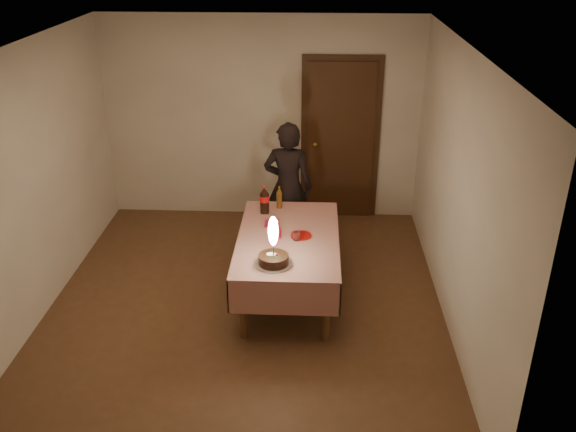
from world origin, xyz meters
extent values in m
cube|color=brown|center=(0.00, 0.00, 0.00)|extent=(4.00, 4.50, 0.01)
cube|color=beige|center=(0.00, 2.25, 1.30)|extent=(4.00, 0.04, 2.60)
cube|color=beige|center=(0.00, -2.25, 1.30)|extent=(4.00, 0.04, 2.60)
cube|color=beige|center=(-2.00, 0.00, 1.30)|extent=(0.04, 4.50, 2.60)
cube|color=beige|center=(2.00, 0.00, 1.30)|extent=(0.04, 4.50, 2.60)
cube|color=silver|center=(0.00, 0.00, 2.60)|extent=(4.00, 4.50, 0.04)
cube|color=#472814|center=(1.00, 2.22, 1.02)|extent=(0.85, 0.05, 2.05)
sphere|color=#B28C33|center=(0.68, 2.17, 1.00)|extent=(0.06, 0.06, 0.06)
cube|color=brown|center=(0.43, 0.21, 0.66)|extent=(0.90, 1.60, 0.04)
cylinder|color=brown|center=(0.04, -0.53, 0.32)|extent=(0.07, 0.07, 0.64)
cylinder|color=brown|center=(0.82, -0.53, 0.32)|extent=(0.07, 0.07, 0.64)
cylinder|color=brown|center=(0.04, 0.95, 0.32)|extent=(0.07, 0.07, 0.64)
cylinder|color=brown|center=(0.82, 0.95, 0.32)|extent=(0.07, 0.07, 0.64)
cube|color=beige|center=(0.43, 0.21, 0.69)|extent=(1.02, 1.72, 0.01)
cube|color=beige|center=(0.43, -0.64, 0.51)|extent=(1.02, 0.01, 0.34)
cube|color=beige|center=(0.43, 1.07, 0.51)|extent=(1.02, 0.01, 0.34)
cube|color=beige|center=(-0.08, 0.21, 0.51)|extent=(0.01, 1.72, 0.34)
cube|color=beige|center=(0.93, 0.21, 0.51)|extent=(0.01, 1.72, 0.34)
cylinder|color=white|center=(0.32, -0.33, 0.70)|extent=(0.35, 0.35, 0.01)
cylinder|color=black|center=(0.32, -0.33, 0.74)|extent=(0.28, 0.28, 0.09)
cylinder|color=white|center=(0.30, -0.32, 0.79)|extent=(0.07, 0.07, 0.00)
sphere|color=red|center=(0.35, -0.34, 0.80)|extent=(0.02, 0.02, 0.02)
cube|color=#19721E|center=(0.37, -0.35, 0.79)|extent=(0.02, 0.01, 0.00)
cube|color=#19721E|center=(0.34, -0.36, 0.79)|extent=(0.01, 0.02, 0.00)
cylinder|color=#262628|center=(0.32, -0.33, 0.84)|extent=(0.01, 0.01, 0.12)
ellipsoid|color=#FFF2BF|center=(0.32, -0.33, 1.03)|extent=(0.09, 0.09, 0.29)
sphere|color=white|center=(0.32, -0.33, 0.92)|extent=(0.04, 0.04, 0.04)
cylinder|color=#AF0F0C|center=(0.56, 0.24, 0.70)|extent=(0.22, 0.22, 0.01)
cylinder|color=red|center=(0.32, 0.19, 0.74)|extent=(0.08, 0.08, 0.10)
cylinder|color=silver|center=(0.51, 0.15, 0.74)|extent=(0.07, 0.07, 0.09)
cube|color=maroon|center=(0.24, 0.49, 0.70)|extent=(0.15, 0.15, 0.02)
cylinder|color=black|center=(0.14, 0.77, 0.80)|extent=(0.10, 0.10, 0.22)
cylinder|color=red|center=(0.14, 0.77, 0.86)|extent=(0.10, 0.10, 0.07)
cone|color=black|center=(0.14, 0.77, 0.95)|extent=(0.10, 0.10, 0.08)
cylinder|color=red|center=(0.14, 0.77, 1.00)|extent=(0.03, 0.03, 0.02)
cylinder|color=#5C380F|center=(0.30, 0.92, 0.78)|extent=(0.06, 0.06, 0.18)
cone|color=#5C380F|center=(0.30, 0.92, 0.90)|extent=(0.06, 0.06, 0.06)
cylinder|color=olive|center=(0.30, 0.92, 0.94)|extent=(0.02, 0.02, 0.02)
imported|color=black|center=(0.37, 1.31, 0.78)|extent=(0.60, 0.43, 1.56)
cube|color=black|center=(0.39, 1.43, 1.33)|extent=(0.14, 0.10, 0.10)
cylinder|color=black|center=(0.39, 1.51, 1.33)|extent=(0.08, 0.09, 0.08)
camera|label=1|loc=(0.68, -5.23, 3.54)|focal=38.00mm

